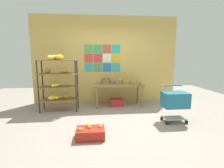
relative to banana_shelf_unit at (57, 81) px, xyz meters
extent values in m
plane|color=gray|center=(1.40, -1.09, -0.85)|extent=(9.68, 9.68, 0.00)
cube|color=tan|center=(1.40, 0.79, 0.55)|extent=(4.66, 0.06, 2.79)
cube|color=#45A259|center=(0.84, 0.75, 0.91)|extent=(0.27, 0.01, 0.27)
cube|color=#31A65A|center=(1.14, 0.75, 0.91)|extent=(0.27, 0.01, 0.27)
cube|color=#CA4E36|center=(1.43, 0.75, 0.91)|extent=(0.27, 0.01, 0.27)
cube|color=#24B0A9|center=(1.73, 0.75, 0.91)|extent=(0.27, 0.01, 0.27)
cube|color=#D2412E|center=(0.84, 0.75, 0.61)|extent=(0.27, 0.01, 0.27)
cube|color=#C93A36|center=(1.14, 0.75, 0.61)|extent=(0.27, 0.01, 0.27)
cube|color=silver|center=(1.43, 0.75, 0.61)|extent=(0.27, 0.01, 0.27)
cube|color=gold|center=(1.73, 0.75, 0.61)|extent=(0.27, 0.01, 0.27)
cube|color=teal|center=(0.84, 0.75, 0.32)|extent=(0.27, 0.01, 0.27)
cube|color=#469151|center=(1.14, 0.75, 0.32)|extent=(0.27, 0.01, 0.27)
cube|color=#1E70BA|center=(1.43, 0.75, 0.32)|extent=(0.27, 0.01, 0.27)
cube|color=teal|center=(1.73, 0.75, 0.32)|extent=(0.27, 0.01, 0.27)
cylinder|color=#2E2A28|center=(-0.45, -0.22, -0.14)|extent=(0.04, 0.04, 1.42)
cylinder|color=#2E2A28|center=(0.53, -0.22, -0.14)|extent=(0.04, 0.04, 1.42)
cylinder|color=#2E2A28|center=(-0.45, 0.18, -0.14)|extent=(0.04, 0.04, 1.42)
cylinder|color=#2E2A28|center=(0.53, 0.18, -0.14)|extent=(0.04, 0.04, 1.42)
cube|color=#8C5C40|center=(0.04, -0.02, -0.54)|extent=(1.01, 0.43, 0.03)
ellipsoid|color=yellow|center=(-0.07, -0.02, -0.46)|extent=(0.32, 0.32, 0.13)
ellipsoid|color=yellow|center=(0.21, 0.09, -0.45)|extent=(0.25, 0.21, 0.14)
ellipsoid|color=yellow|center=(-0.14, -0.10, -0.45)|extent=(0.27, 0.25, 0.14)
ellipsoid|color=yellow|center=(-0.10, -0.04, -0.46)|extent=(0.34, 0.30, 0.13)
cube|color=#8C5C40|center=(0.04, -0.02, -0.17)|extent=(1.01, 0.43, 0.02)
ellipsoid|color=yellow|center=(-0.02, -0.11, -0.11)|extent=(0.29, 0.28, 0.11)
ellipsoid|color=yellow|center=(-0.07, 0.03, -0.10)|extent=(0.25, 0.20, 0.11)
cube|color=#8C5C40|center=(0.04, -0.02, 0.19)|extent=(1.01, 0.43, 0.02)
ellipsoid|color=gold|center=(-0.28, 0.09, 0.27)|extent=(0.30, 0.26, 0.13)
ellipsoid|color=yellow|center=(0.19, 0.12, 0.26)|extent=(0.30, 0.32, 0.10)
cube|color=#8C5C40|center=(0.04, -0.02, 0.56)|extent=(1.01, 0.43, 0.02)
ellipsoid|color=yellow|center=(-0.04, 0.12, 0.64)|extent=(0.29, 0.26, 0.13)
ellipsoid|color=yellow|center=(-0.15, 0.00, 0.63)|extent=(0.22, 0.26, 0.13)
ellipsoid|color=yellow|center=(0.08, 0.03, 0.64)|extent=(0.28, 0.25, 0.14)
cube|color=olive|center=(1.75, 0.29, -0.18)|extent=(1.46, 0.67, 0.04)
cylinder|color=olive|center=(1.08, 0.01, -0.52)|extent=(0.06, 0.06, 0.64)
cylinder|color=olive|center=(2.43, 0.01, -0.52)|extent=(0.06, 0.06, 0.64)
cylinder|color=olive|center=(1.08, 0.56, -0.52)|extent=(0.06, 0.06, 0.64)
cylinder|color=olive|center=(2.43, 0.56, -0.52)|extent=(0.06, 0.06, 0.64)
cylinder|color=#956D51|center=(1.74, 0.32, -0.11)|extent=(0.32, 0.32, 0.11)
torus|color=#966B4D|center=(1.74, 0.32, -0.06)|extent=(0.34, 0.34, 0.02)
sphere|color=#6CB937|center=(1.80, 0.27, -0.04)|extent=(0.08, 0.08, 0.08)
sphere|color=#77AC43|center=(1.77, 0.34, -0.04)|extent=(0.08, 0.08, 0.08)
sphere|color=#67B449|center=(1.80, 0.32, -0.04)|extent=(0.08, 0.08, 0.08)
sphere|color=#67C148|center=(1.76, 0.35, -0.05)|extent=(0.07, 0.07, 0.07)
sphere|color=#78BC3C|center=(1.77, 0.33, -0.04)|extent=(0.07, 0.07, 0.07)
cylinder|color=olive|center=(2.23, 0.15, -0.11)|extent=(0.33, 0.33, 0.10)
torus|color=olive|center=(2.23, 0.15, -0.07)|extent=(0.36, 0.36, 0.03)
sphere|color=#71CE39|center=(2.23, 0.15, -0.06)|extent=(0.05, 0.05, 0.05)
sphere|color=#82C742|center=(2.24, 0.17, -0.06)|extent=(0.06, 0.06, 0.06)
sphere|color=#82D13B|center=(2.33, 0.07, -0.06)|extent=(0.06, 0.06, 0.06)
sphere|color=#7DCA2F|center=(2.23, 0.17, -0.05)|extent=(0.06, 0.06, 0.06)
sphere|color=#75C231|center=(2.17, 0.09, -0.06)|extent=(0.05, 0.05, 0.05)
cylinder|color=olive|center=(1.38, 0.41, -0.10)|extent=(0.31, 0.31, 0.12)
torus|color=olive|center=(1.38, 0.41, -0.04)|extent=(0.33, 0.33, 0.02)
sphere|color=#43652D|center=(1.46, 0.39, -0.02)|extent=(0.09, 0.09, 0.09)
sphere|color=#445B31|center=(1.31, 0.48, -0.03)|extent=(0.09, 0.09, 0.09)
sphere|color=#4E5B29|center=(1.30, 0.37, -0.03)|extent=(0.09, 0.09, 0.09)
sphere|color=#456C31|center=(1.33, 0.49, -0.04)|extent=(0.09, 0.09, 0.09)
cube|color=red|center=(1.69, 0.31, -0.74)|extent=(0.40, 0.31, 0.20)
cube|color=#AE261C|center=(0.95, -1.76, -0.75)|extent=(0.52, 0.35, 0.19)
sphere|color=orange|center=(0.93, -1.74, -0.65)|extent=(0.09, 0.09, 0.09)
sphere|color=orange|center=(0.74, -1.81, -0.65)|extent=(0.08, 0.08, 0.08)
sphere|color=orange|center=(0.77, -1.82, -0.65)|extent=(0.08, 0.08, 0.08)
sphere|color=orange|center=(1.13, -1.71, -0.66)|extent=(0.09, 0.09, 0.09)
sphere|color=orange|center=(0.80, -1.78, -0.66)|extent=(0.07, 0.07, 0.07)
sphere|color=orange|center=(0.90, -1.66, -0.65)|extent=(0.08, 0.08, 0.08)
sphere|color=black|center=(2.62, -1.29, -0.81)|extent=(0.08, 0.08, 0.08)
sphere|color=black|center=(3.08, -1.29, -0.81)|extent=(0.08, 0.08, 0.08)
sphere|color=black|center=(2.62, -1.00, -0.81)|extent=(0.08, 0.08, 0.08)
sphere|color=black|center=(3.08, -1.00, -0.81)|extent=(0.08, 0.08, 0.08)
cube|color=#A5A8AD|center=(2.85, -1.15, -0.75)|extent=(0.48, 0.31, 0.03)
cube|color=#1E6C8A|center=(2.85, -1.15, -0.32)|extent=(0.56, 0.39, 0.34)
cylinder|color=#1E6C8A|center=(2.85, -0.92, -0.03)|extent=(0.53, 0.03, 0.03)
camera|label=1|loc=(1.05, -4.65, 0.62)|focal=26.56mm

